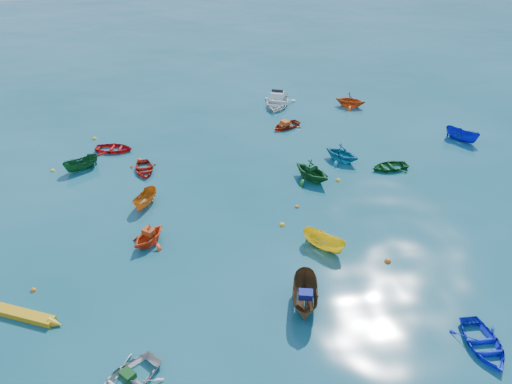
{
  "coord_description": "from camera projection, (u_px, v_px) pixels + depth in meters",
  "views": [
    {
      "loc": [
        -3.55,
        -24.13,
        18.44
      ],
      "look_at": [
        0.0,
        5.0,
        0.4
      ],
      "focal_mm": 35.0,
      "sensor_mm": 36.0,
      "label": 1
    }
  ],
  "objects": [
    {
      "name": "dinghy_red_nw",
      "position": [
        114.0,
        151.0,
        40.7
      ],
      "size": [
        3.4,
        2.71,
        0.63
      ],
      "primitive_type": "imported",
      "rotation": [
        0.0,
        0.0,
        1.38
      ],
      "color": "red",
      "rests_on": "ground"
    },
    {
      "name": "ground",
      "position": [
        266.0,
        240.0,
        30.43
      ],
      "size": [
        160.0,
        160.0,
        0.0
      ],
      "primitive_type": "plane",
      "color": "#0B4750",
      "rests_on": "ground"
    },
    {
      "name": "buoy_ye_a",
      "position": [
        282.0,
        225.0,
        31.78
      ],
      "size": [
        0.36,
        0.36,
        0.36
      ],
      "primitive_type": "sphere",
      "color": "yellow",
      "rests_on": "ground"
    },
    {
      "name": "buoy_or_e",
      "position": [
        306.0,
        169.0,
        38.04
      ],
      "size": [
        0.35,
        0.35,
        0.35
      ],
      "primitive_type": "sphere",
      "color": "#D4680B",
      "rests_on": "ground"
    },
    {
      "name": "buoy_or_c",
      "position": [
        139.0,
        160.0,
        39.26
      ],
      "size": [
        0.37,
        0.37,
        0.37
      ],
      "primitive_type": "sphere",
      "color": "orange",
      "rests_on": "ground"
    },
    {
      "name": "dinghy_orange_far",
      "position": [
        350.0,
        107.0,
        48.86
      ],
      "size": [
        3.69,
        3.52,
        1.52
      ],
      "primitive_type": "imported",
      "rotation": [
        0.0,
        0.0,
        1.1
      ],
      "color": "#CA4C13",
      "rests_on": "ground"
    },
    {
      "name": "tarp_orange_a",
      "position": [
        149.0,
        232.0,
        29.77
      ],
      "size": [
        0.85,
        0.82,
        0.33
      ],
      "primitive_type": "cube",
      "rotation": [
        0.0,
        0.0,
        -0.64
      ],
      "color": "#BB3F13",
      "rests_on": "dinghy_orange_w"
    },
    {
      "name": "sampan_orange_n",
      "position": [
        146.0,
        205.0,
        33.79
      ],
      "size": [
        1.98,
        2.81,
        1.02
      ],
      "primitive_type": "imported",
      "rotation": [
        0.0,
        0.0,
        -0.42
      ],
      "color": "#C66412",
      "rests_on": "ground"
    },
    {
      "name": "tarp_green_a",
      "position": [
        128.0,
        375.0,
        21.46
      ],
      "size": [
        0.78,
        0.78,
        0.3
      ],
      "primitive_type": "cube",
      "rotation": [
        0.0,
        0.0,
        -0.8
      ],
      "color": "#124818",
      "rests_on": "dinghy_white_near"
    },
    {
      "name": "dinghy_orange_w",
      "position": [
        150.0,
        243.0,
        30.17
      ],
      "size": [
        3.32,
        3.39,
        1.35
      ],
      "primitive_type": "imported",
      "rotation": [
        0.0,
        0.0,
        -0.64
      ],
      "color": "#F44817",
      "rests_on": "ground"
    },
    {
      "name": "buoy_or_b",
      "position": [
        388.0,
        262.0,
        28.69
      ],
      "size": [
        0.39,
        0.39,
        0.39
      ],
      "primitive_type": "sphere",
      "color": "orange",
      "rests_on": "ground"
    },
    {
      "name": "dinghy_blue_se",
      "position": [
        482.0,
        347.0,
        23.37
      ],
      "size": [
        2.35,
        3.26,
        0.67
      ],
      "primitive_type": "imported",
      "rotation": [
        0.0,
        0.0,
        -0.01
      ],
      "color": "#101DCE",
      "rests_on": "ground"
    },
    {
      "name": "buoy_ye_b",
      "position": [
        53.0,
        171.0,
        37.8
      ],
      "size": [
        0.34,
        0.34,
        0.34
      ],
      "primitive_type": "sphere",
      "color": "yellow",
      "rests_on": "ground"
    },
    {
      "name": "buoy_ye_d",
      "position": [
        95.0,
        139.0,
        42.58
      ],
      "size": [
        0.38,
        0.38,
        0.38
      ],
      "primitive_type": "sphere",
      "color": "yellow",
      "rests_on": "ground"
    },
    {
      "name": "sampan_yellow_mid",
      "position": [
        323.0,
        248.0,
        29.76
      ],
      "size": [
        2.78,
        2.86,
        1.12
      ],
      "primitive_type": "imported",
      "rotation": [
        0.0,
        0.0,
        0.75
      ],
      "color": "yellow",
      "rests_on": "ground"
    },
    {
      "name": "kayak_yellow",
      "position": [
        25.0,
        317.0,
        24.99
      ],
      "size": [
        3.93,
        2.18,
        0.41
      ],
      "primitive_type": null,
      "rotation": [
        0.0,
        0.0,
        1.16
      ],
      "color": "gold",
      "rests_on": "ground"
    },
    {
      "name": "sampan_blue_far",
      "position": [
        461.0,
        140.0,
        42.36
      ],
      "size": [
        2.67,
        3.03,
        1.14
      ],
      "primitive_type": "imported",
      "rotation": [
        0.0,
        0.0,
        0.65
      ],
      "color": "#0E17B0",
      "rests_on": "ground"
    },
    {
      "name": "sampan_brown_mid",
      "position": [
        305.0,
        305.0,
        25.73
      ],
      "size": [
        2.06,
        3.76,
        1.38
      ],
      "primitive_type": "imported",
      "rotation": [
        0.0,
        0.0,
        -0.21
      ],
      "color": "#4E351C",
      "rests_on": "ground"
    },
    {
      "name": "dinghy_green_e",
      "position": [
        389.0,
        169.0,
        38.11
      ],
      "size": [
        3.1,
        2.39,
        0.59
      ],
      "primitive_type": "imported",
      "rotation": [
        0.0,
        0.0,
        -1.45
      ],
      "color": "#125117",
      "rests_on": "ground"
    },
    {
      "name": "dinghy_red_far",
      "position": [
        144.0,
        171.0,
        37.78
      ],
      "size": [
        2.47,
        3.13,
        0.59
      ],
      "primitive_type": "imported",
      "rotation": [
        0.0,
        0.0,
        0.17
      ],
      "color": "#B01D0E",
      "rests_on": "ground"
    },
    {
      "name": "dinghy_cyan_se",
      "position": [
        341.0,
        161.0,
        39.23
      ],
      "size": [
        3.8,
        3.82,
        1.52
      ],
      "primitive_type": "imported",
      "rotation": [
        0.0,
        0.0,
        0.76
      ],
      "color": "#177493",
      "rests_on": "ground"
    },
    {
      "name": "buoy_ye_c",
      "position": [
        338.0,
        181.0,
        36.57
      ],
      "size": [
        0.35,
        0.35,
        0.35
      ],
      "primitive_type": "sphere",
      "color": "yellow",
      "rests_on": "ground"
    },
    {
      "name": "tarp_orange_b",
      "position": [
        285.0,
        123.0,
        44.34
      ],
      "size": [
        0.89,
        0.94,
        0.37
      ],
      "primitive_type": "cube",
      "rotation": [
        0.0,
        0.0,
        -1.02
      ],
      "color": "#D45315",
      "rests_on": "dinghy_red_ne"
    },
    {
      "name": "dinghy_red_ne",
      "position": [
        286.0,
        127.0,
        44.64
      ],
      "size": [
        3.45,
        3.2,
        0.58
      ],
      "primitive_type": "imported",
      "rotation": [
        0.0,
        0.0,
        -1.02
      ],
      "color": "#A82A0E",
      "rests_on": "ground"
    },
    {
      "name": "motorboat_white",
      "position": [
        277.0,
        105.0,
        49.1
      ],
      "size": [
        4.57,
        5.35,
        1.54
      ],
      "primitive_type": "imported",
      "rotation": [
        0.0,
        0.0,
        -0.35
      ],
      "color": "white",
      "rests_on": "ground"
    },
    {
      "name": "tarp_green_b",
      "position": [
        311.0,
        167.0,
        36.24
      ],
      "size": [
        0.77,
        0.73,
        0.3
      ],
      "primitive_type": "cube",
      "rotation": [
        0.0,
        0.0,
        0.59
      ],
      "color": "#124B24",
      "rests_on": "dinghy_green_n"
    },
    {
      "name": "buoy_or_a",
      "position": [
        34.0,
        291.0,
        26.64
      ],
      "size": [
        0.31,
        0.31,
        0.31
      ],
      "primitive_type": "sphere",
      "color": "orange",
      "rests_on": "ground"
    },
    {
      "name": "sampan_green_far",
      "position": [
        82.0,
        169.0,
        38.01
      ],
      "size": [
        2.88,
        2.39,
        1.07
      ],
      "primitive_type": "imported",
      "rotation": [
        0.0,
        0.0,
        -0.99
      ],
      "color": "#114A1F",
      "rests_on": "ground"
    },
    {
      "name": "buoy_ye_e",
      "position": [
        343.0,
        154.0,
        40.27
      ],
      "size": [
        0.36,
        0.36,
        0.36
      ],
      "primitive_type": "sphere",
      "color": "yellow",
      "rests_on": "ground"
    },
    {
      "name": "buoy_or_d",
      "position": [
        297.0,
        207.0,
        33.55
      ],
      "size": [
        0.3,
        0.3,
        0.3
      ],
      "primitive_type": "sphere",
      "color": "orange",
      "rests_on": "ground"
    },
    {
      "name": "dinghy_green_n",
      "position": [
        311.0,
        180.0,
        36.69
      ],
      "size": [
        4.04,
        4.16,
        1.67
      ],
      "primitive_type": "imported",
      "rotation": [
        0.0,
        0.0,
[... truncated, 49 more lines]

